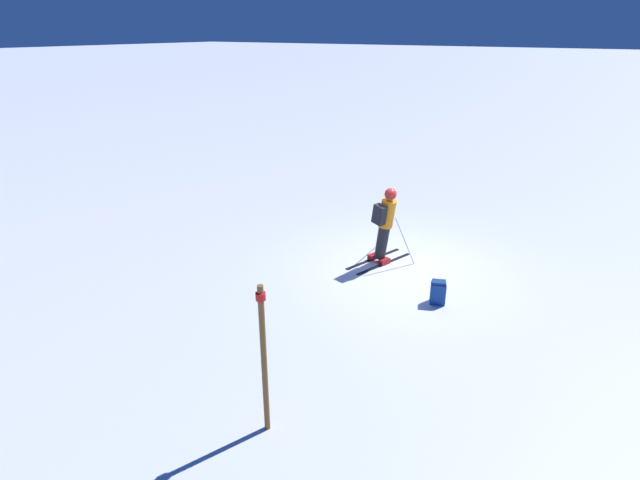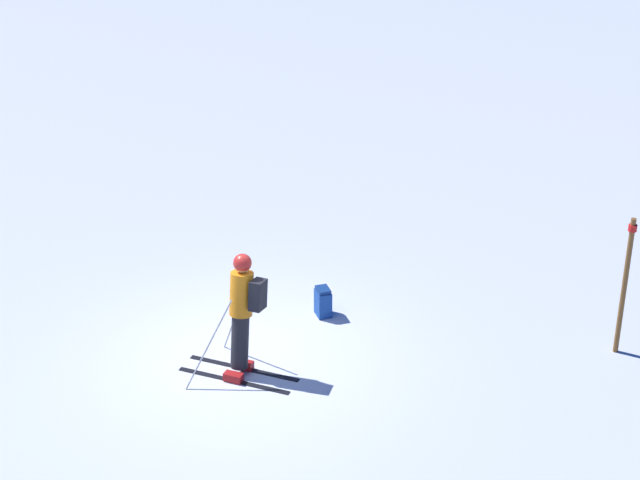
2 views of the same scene
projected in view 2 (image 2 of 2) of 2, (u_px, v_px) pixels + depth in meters
ground_plane at (244, 355)px, 16.39m from camera, size 300.00×300.00×0.00m
skier at (243, 308)px, 15.55m from camera, size 1.26×1.84×1.91m
spare_backpack at (323, 302)px, 17.39m from camera, size 0.36×0.32×0.50m
trail_marker at (625, 281)px, 15.96m from camera, size 0.13×0.13×2.26m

